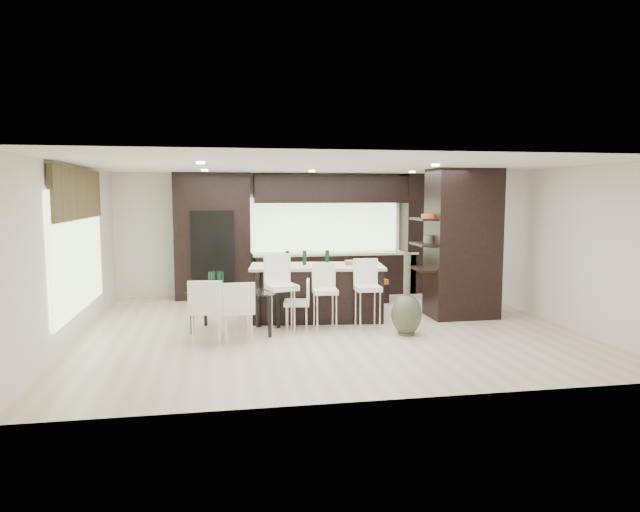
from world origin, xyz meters
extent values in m
plane|color=beige|center=(0.00, 0.00, 0.00)|extent=(8.00, 8.00, 0.00)
cube|color=silver|center=(0.00, 3.50, 1.35)|extent=(8.00, 0.02, 2.70)
cube|color=silver|center=(-4.00, 0.00, 1.35)|extent=(0.02, 7.00, 2.70)
cube|color=silver|center=(4.00, 0.00, 1.35)|extent=(0.02, 7.00, 2.70)
cube|color=white|center=(0.00, 0.00, 2.70)|extent=(8.00, 7.00, 0.02)
cube|color=#B2D199|center=(-3.96, 0.20, 1.35)|extent=(0.04, 3.20, 1.90)
cube|color=#B2D199|center=(0.60, 3.46, 1.55)|extent=(3.40, 0.04, 1.20)
cube|color=brown|center=(-3.93, 0.20, 2.25)|extent=(0.08, 3.00, 0.80)
cube|color=white|center=(0.00, 0.25, 2.68)|extent=(4.00, 3.00, 0.02)
cube|color=black|center=(0.50, 3.17, 1.35)|extent=(6.80, 0.68, 2.70)
cube|color=black|center=(-1.90, 3.12, 0.95)|extent=(0.90, 0.68, 1.90)
cube|color=black|center=(2.60, 0.40, 1.35)|extent=(1.20, 0.80, 2.70)
cube|color=black|center=(-0.05, 0.64, 0.49)|extent=(2.47, 1.31, 0.98)
cube|color=white|center=(-0.78, -0.20, 0.51)|extent=(0.55, 0.55, 1.02)
cube|color=white|center=(-0.05, -0.17, 0.44)|extent=(0.41, 0.41, 0.89)
cube|color=white|center=(0.67, -0.18, 0.47)|extent=(0.43, 0.43, 0.94)
cube|color=black|center=(1.01, 1.97, 0.24)|extent=(1.35, 0.76, 0.49)
cube|color=white|center=(-1.51, -0.02, 0.34)|extent=(1.61, 1.20, 0.69)
cube|color=white|center=(-1.51, -0.74, 0.44)|extent=(0.51, 0.51, 0.87)
cube|color=white|center=(-1.96, -0.75, 0.46)|extent=(0.55, 0.55, 0.92)
cube|color=white|center=(-0.50, -0.02, 0.38)|extent=(0.48, 0.48, 0.77)
camera|label=1|loc=(-1.76, -9.31, 2.24)|focal=32.00mm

